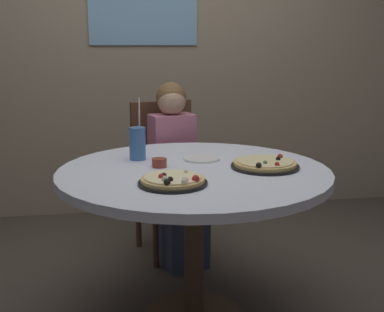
# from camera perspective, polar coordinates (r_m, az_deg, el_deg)

# --- Properties ---
(wall_with_window) EXTENTS (5.20, 0.14, 2.90)m
(wall_with_window) POSITION_cam_1_polar(r_m,az_deg,el_deg) (3.99, -4.14, 14.57)
(wall_with_window) COLOR gray
(wall_with_window) RESTS_ON ground_plane
(dining_table) EXTENTS (1.24, 1.24, 0.75)m
(dining_table) POSITION_cam_1_polar(r_m,az_deg,el_deg) (2.36, 0.20, -3.69)
(dining_table) COLOR silver
(dining_table) RESTS_ON ground_plane
(chair_wooden) EXTENTS (0.48, 0.48, 0.95)m
(chair_wooden) POSITION_cam_1_polar(r_m,az_deg,el_deg) (3.24, -2.84, -1.41)
(chair_wooden) COLOR brown
(chair_wooden) RESTS_ON ground_plane
(diner_child) EXTENTS (0.33, 0.43, 1.08)m
(diner_child) POSITION_cam_1_polar(r_m,az_deg,el_deg) (3.09, -1.73, -3.00)
(diner_child) COLOR #3F4766
(diner_child) RESTS_ON ground_plane
(pizza_veggie) EXTENTS (0.28, 0.28, 0.05)m
(pizza_veggie) POSITION_cam_1_polar(r_m,az_deg,el_deg) (2.08, -2.15, -2.76)
(pizza_veggie) COLOR black
(pizza_veggie) RESTS_ON dining_table
(pizza_cheese) EXTENTS (0.31, 0.31, 0.05)m
(pizza_cheese) POSITION_cam_1_polar(r_m,az_deg,el_deg) (2.38, 8.15, -0.92)
(pizza_cheese) COLOR black
(pizza_cheese) RESTS_ON dining_table
(soda_cup) EXTENTS (0.08, 0.08, 0.31)m
(soda_cup) POSITION_cam_1_polar(r_m,az_deg,el_deg) (2.52, -6.10, 1.42)
(soda_cup) COLOR #3F72B2
(soda_cup) RESTS_ON dining_table
(sauce_bowl) EXTENTS (0.07, 0.07, 0.04)m
(sauce_bowl) POSITION_cam_1_polar(r_m,az_deg,el_deg) (2.37, -3.66, -0.75)
(sauce_bowl) COLOR brown
(sauce_bowl) RESTS_ON dining_table
(plate_small) EXTENTS (0.18, 0.18, 0.01)m
(plate_small) POSITION_cam_1_polar(r_m,az_deg,el_deg) (2.51, 1.07, -0.30)
(plate_small) COLOR white
(plate_small) RESTS_ON dining_table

